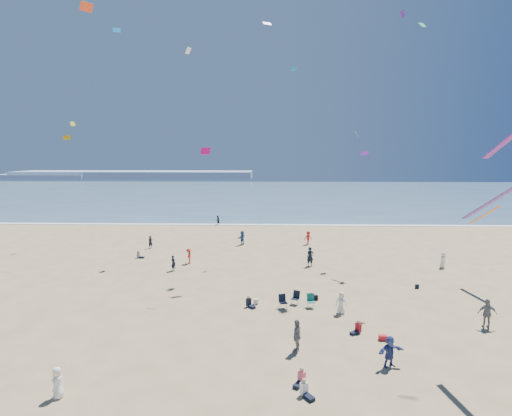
{
  "coord_description": "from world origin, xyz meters",
  "views": [
    {
      "loc": [
        2.74,
        -16.36,
        10.91
      ],
      "look_at": [
        2.0,
        8.0,
        7.65
      ],
      "focal_mm": 28.0,
      "sensor_mm": 36.0,
      "label": 1
    }
  ],
  "objects": [
    {
      "name": "seated_group",
      "position": [
        1.5,
        9.05,
        0.42
      ],
      "size": [
        20.29,
        24.8,
        0.84
      ],
      "color": "white",
      "rests_on": "ground"
    },
    {
      "name": "headland_far",
      "position": [
        -60.0,
        170.0,
        1.6
      ],
      "size": [
        110.0,
        20.0,
        3.2
      ],
      "primitive_type": "cube",
      "color": "#7A8EA8",
      "rests_on": "ground"
    },
    {
      "name": "navy_bag",
      "position": [
        15.02,
        15.64,
        0.17
      ],
      "size": [
        0.28,
        0.18,
        0.34
      ],
      "primitive_type": "cube",
      "color": "black",
      "rests_on": "ground"
    },
    {
      "name": "kites_aloft",
      "position": [
        9.32,
        13.8,
        15.25
      ],
      "size": [
        41.97,
        35.27,
        28.5
      ],
      "color": "yellow",
      "rests_on": "ground"
    },
    {
      "name": "surf_line",
      "position": [
        0.0,
        45.0,
        0.04
      ],
      "size": [
        220.0,
        1.2,
        0.08
      ],
      "primitive_type": "cube",
      "color": "white",
      "rests_on": "ground"
    },
    {
      "name": "chair_cluster",
      "position": [
        4.82,
        11.32,
        0.5
      ],
      "size": [
        2.69,
        1.59,
        1.0
      ],
      "color": "black",
      "rests_on": "ground"
    },
    {
      "name": "ocean",
      "position": [
        0.0,
        95.0,
        0.03
      ],
      "size": [
        220.0,
        100.0,
        0.06
      ],
      "primitive_type": "cube",
      "color": "#476B84",
      "rests_on": "ground"
    },
    {
      "name": "white_tote",
      "position": [
        1.88,
        11.77,
        0.2
      ],
      "size": [
        0.35,
        0.2,
        0.4
      ],
      "primitive_type": "cube",
      "color": "white",
      "rests_on": "ground"
    },
    {
      "name": "cooler",
      "position": [
        9.58,
        6.25,
        0.15
      ],
      "size": [
        0.45,
        0.3,
        0.3
      ],
      "primitive_type": "cube",
      "color": "red",
      "rests_on": "ground"
    },
    {
      "name": "ground",
      "position": [
        0.0,
        0.0,
        0.0
      ],
      "size": [
        220.0,
        220.0,
        0.0
      ],
      "primitive_type": "plane",
      "color": "tan",
      "rests_on": "ground"
    },
    {
      "name": "black_backpack",
      "position": [
        6.4,
        12.73,
        0.19
      ],
      "size": [
        0.3,
        0.22,
        0.38
      ],
      "primitive_type": "cube",
      "color": "black",
      "rests_on": "ground"
    },
    {
      "name": "headland_near",
      "position": [
        -100.0,
        165.0,
        1.0
      ],
      "size": [
        40.0,
        14.0,
        2.0
      ],
      "primitive_type": "cube",
      "color": "#7A8EA8",
      "rests_on": "ground"
    },
    {
      "name": "standing_flyers",
      "position": [
        4.68,
        15.75,
        0.83
      ],
      "size": [
        31.37,
        51.56,
        1.92
      ],
      "color": "black",
      "rests_on": "ground"
    }
  ]
}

